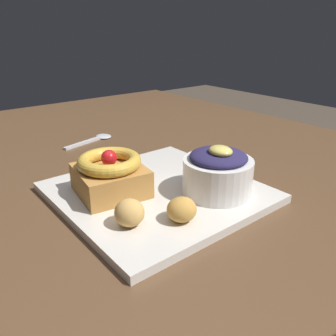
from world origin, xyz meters
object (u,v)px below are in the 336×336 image
object	(u,v)px
front_plate	(158,192)
spoon	(96,139)
fritter_front	(129,213)
cake_slice	(110,174)
fritter_middle	(182,209)
berry_ramekin	(218,172)

from	to	relation	value
front_plate	spoon	size ratio (longest dim) A/B	2.19
front_plate	fritter_front	world-z (taller)	fritter_front
fritter_front	spoon	distance (m)	0.39
front_plate	cake_slice	bearing A→B (deg)	-117.77
fritter_middle	fritter_front	bearing A→B (deg)	-119.43
front_plate	berry_ramekin	xyz separation A→B (m)	(0.06, 0.06, 0.04)
berry_ramekin	spoon	size ratio (longest dim) A/B	0.79
fritter_front	berry_ramekin	bearing A→B (deg)	88.05
cake_slice	front_plate	bearing A→B (deg)	62.23
berry_ramekin	cake_slice	bearing A→B (deg)	-128.59
front_plate	spoon	distance (m)	0.31
cake_slice	berry_ramekin	size ratio (longest dim) A/B	1.06
spoon	berry_ramekin	bearing A→B (deg)	-103.91
fritter_front	spoon	bearing A→B (deg)	158.40
cake_slice	fritter_middle	world-z (taller)	cake_slice
berry_ramekin	fritter_middle	size ratio (longest dim) A/B	2.63
cake_slice	spoon	bearing A→B (deg)	156.76
fritter_middle	spoon	bearing A→B (deg)	167.45
berry_ramekin	fritter_middle	distance (m)	0.09
front_plate	fritter_middle	world-z (taller)	fritter_middle
cake_slice	fritter_front	bearing A→B (deg)	-16.42
front_plate	fritter_front	bearing A→B (deg)	-55.84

